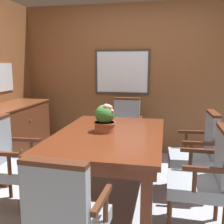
% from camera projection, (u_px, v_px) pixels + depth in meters
% --- Properties ---
extents(ground_plane, '(14.00, 14.00, 0.00)m').
position_uv_depth(ground_plane, '(112.00, 205.00, 2.83)').
color(ground_plane, '#93969E').
extents(wall_back, '(7.20, 0.08, 2.45)m').
position_uv_depth(wall_back, '(134.00, 80.00, 4.36)').
color(wall_back, brown).
rests_on(wall_back, ground_plane).
extents(dining_table, '(1.12, 1.67, 0.77)m').
position_uv_depth(dining_table, '(109.00, 142.00, 2.81)').
color(dining_table, '#562614').
rests_on(dining_table, ground_plane).
extents(chair_right_near, '(0.51, 0.50, 0.97)m').
position_uv_depth(chair_right_near, '(206.00, 176.00, 2.30)').
color(chair_right_near, '#472314').
rests_on(chair_right_near, ground_plane).
extents(chair_left_near, '(0.53, 0.51, 0.97)m').
position_uv_depth(chair_left_near, '(11.00, 160.00, 2.68)').
color(chair_left_near, '#472314').
rests_on(chair_left_near, ground_plane).
extents(chair_head_far, '(0.51, 0.52, 0.97)m').
position_uv_depth(chair_head_far, '(125.00, 127.00, 4.03)').
color(chair_head_far, '#472314').
rests_on(chair_head_far, ground_plane).
extents(chair_head_near, '(0.51, 0.53, 0.97)m').
position_uv_depth(chair_head_near, '(66.00, 219.00, 1.66)').
color(chair_head_near, '#472314').
rests_on(chair_head_near, ground_plane).
extents(chair_right_far, '(0.53, 0.51, 0.97)m').
position_uv_depth(chair_right_far, '(199.00, 150.00, 2.98)').
color(chair_right_far, '#472314').
rests_on(chair_right_far, ground_plane).
extents(potted_plant, '(0.23, 0.23, 0.31)m').
position_uv_depth(potted_plant, '(105.00, 118.00, 2.82)').
color(potted_plant, '#9E5638').
rests_on(potted_plant, dining_table).
extents(sideboard_cabinet, '(0.55, 1.27, 0.93)m').
position_uv_depth(sideboard_cabinet, '(14.00, 136.00, 3.78)').
color(sideboard_cabinet, '#512816').
rests_on(sideboard_cabinet, ground_plane).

